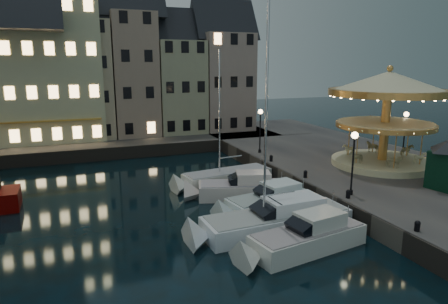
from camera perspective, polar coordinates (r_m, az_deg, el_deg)
name	(u,v)px	position (r m, az deg, el deg)	size (l,w,h in m)	color
ground	(258,236)	(23.57, 4.85, -11.82)	(160.00, 160.00, 0.00)	black
quay_east	(378,174)	(35.68, 21.14, -3.01)	(16.00, 56.00, 1.30)	#474442
quay_north	(88,144)	(48.13, -18.92, 1.04)	(44.00, 12.00, 1.30)	#474442
quaywall_e	(294,185)	(30.99, 10.04, -4.63)	(0.15, 44.00, 1.30)	#47423A
quaywall_n	(111,154)	(42.38, -15.85, -0.26)	(48.00, 0.15, 1.30)	#47423A
streetlamp_b	(353,154)	(26.87, 18.00, -0.30)	(0.44, 0.44, 4.17)	black
streetlamp_c	(260,125)	(38.09, 5.20, 3.92)	(0.44, 0.44, 4.17)	black
streetlamp_d	(405,128)	(39.50, 24.45, 3.15)	(0.44, 0.44, 4.17)	black
bollard_a	(417,225)	(23.00, 25.90, -9.42)	(0.30, 0.30, 0.57)	black
bollard_b	(348,193)	(26.75, 17.32, -5.67)	(0.30, 0.30, 0.57)	black
bollard_c	(305,174)	(30.63, 11.55, -3.05)	(0.30, 0.30, 0.57)	black
bollard_d	(271,158)	(35.22, 6.75, -0.83)	(0.30, 0.30, 0.57)	black
townhouse_nb	(23,77)	(49.47, -26.76, 9.60)	(6.16, 8.00, 13.80)	slate
townhouse_nc	(81,72)	(49.28, -19.71, 10.77)	(6.82, 8.00, 14.80)	tan
townhouse_nd	(132,67)	(49.78, -13.00, 11.77)	(5.50, 8.00, 15.80)	gray
townhouse_ne	(177,79)	(50.90, -6.74, 10.31)	(6.16, 8.00, 12.80)	gray
townhouse_nf	(222,74)	(52.72, -0.26, 11.02)	(6.82, 8.00, 13.80)	gray
hotel_corner	(22,63)	(49.45, -26.88, 11.33)	(17.60, 9.00, 16.80)	beige
motorboat_b	(302,240)	(21.85, 11.10, -12.23)	(7.64, 3.28, 2.15)	silver
motorboat_c	(271,221)	(23.88, 6.76, -9.75)	(10.01, 2.97, 13.30)	silver
motorboat_d	(266,204)	(26.69, 6.06, -7.39)	(7.15, 3.23, 2.15)	silver
motorboat_e	(237,190)	(29.43, 1.85, -5.39)	(7.48, 4.14, 2.15)	beige
motorboat_f	(221,179)	(32.48, -0.40, -3.86)	(8.47, 3.23, 11.18)	silver
carousel	(387,101)	(35.32, 22.30, 6.82)	(9.44, 9.44, 8.26)	beige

